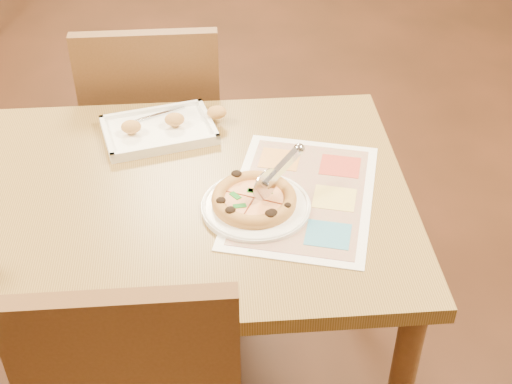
{
  "coord_description": "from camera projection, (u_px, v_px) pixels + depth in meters",
  "views": [
    {
      "loc": [
        0.17,
        -1.36,
        1.78
      ],
      "look_at": [
        0.27,
        -0.08,
        0.77
      ],
      "focal_mm": 50.0,
      "sensor_mm": 36.0,
      "label": 1
    }
  ],
  "objects": [
    {
      "name": "dining_table",
      "position": [
        144.0,
        221.0,
        1.77
      ],
      "size": [
        1.3,
        0.85,
        0.72
      ],
      "color": "olive",
      "rests_on": "ground"
    },
    {
      "name": "chair_far",
      "position": [
        154.0,
        116.0,
        2.28
      ],
      "size": [
        0.42,
        0.42,
        0.47
      ],
      "rotation": [
        0.0,
        0.0,
        3.14
      ],
      "color": "brown",
      "rests_on": "ground"
    },
    {
      "name": "plate",
      "position": [
        256.0,
        207.0,
        1.67
      ],
      "size": [
        0.26,
        0.26,
        0.01
      ],
      "primitive_type": "cylinder",
      "rotation": [
        0.0,
        0.0,
        0.02
      ],
      "color": "white",
      "rests_on": "dining_table"
    },
    {
      "name": "pizza",
      "position": [
        254.0,
        199.0,
        1.66
      ],
      "size": [
        0.2,
        0.2,
        0.03
      ],
      "rotation": [
        0.0,
        0.0,
        -0.43
      ],
      "color": "#DB914A",
      "rests_on": "plate"
    },
    {
      "name": "pizza_cutter",
      "position": [
        277.0,
        173.0,
        1.64
      ],
      "size": [
        0.12,
        0.11,
        0.09
      ],
      "rotation": [
        0.0,
        0.0,
        0.73
      ],
      "color": "silver",
      "rests_on": "pizza"
    },
    {
      "name": "appetizer_tray",
      "position": [
        162.0,
        129.0,
        1.91
      ],
      "size": [
        0.35,
        0.26,
        0.06
      ],
      "rotation": [
        0.0,
        0.0,
        0.24
      ],
      "color": "white",
      "rests_on": "dining_table"
    },
    {
      "name": "menu",
      "position": [
        302.0,
        195.0,
        1.71
      ],
      "size": [
        0.45,
        0.54,
        0.0
      ],
      "primitive_type": "cube",
      "rotation": [
        0.0,
        0.0,
        -0.27
      ],
      "color": "white",
      "rests_on": "dining_table"
    }
  ]
}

